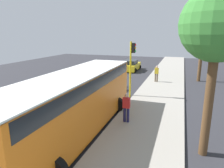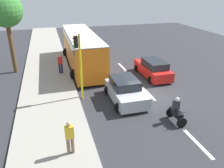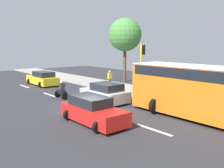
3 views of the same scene
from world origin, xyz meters
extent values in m
cube|color=#2D2D33|center=(0.00, 0.00, -0.05)|extent=(40.00, 60.00, 0.10)
cube|color=#9E998E|center=(7.00, 0.00, 0.07)|extent=(4.00, 60.00, 0.15)
cube|color=white|center=(0.00, -12.00, 0.01)|extent=(0.20, 2.40, 0.01)
cube|color=white|center=(0.00, -6.00, 0.01)|extent=(0.20, 2.40, 0.01)
cube|color=white|center=(0.00, 0.00, 0.01)|extent=(0.20, 2.40, 0.01)
cube|color=white|center=(0.00, 6.00, 0.01)|extent=(0.20, 2.40, 0.01)
cube|color=#B7B7BC|center=(1.96, 0.64, 0.56)|extent=(1.95, 3.94, 0.80)
cube|color=#1E2328|center=(1.96, 0.33, 1.24)|extent=(1.64, 2.20, 0.56)
cylinder|color=black|center=(1.10, 1.94, 0.32)|extent=(0.64, 0.22, 0.64)
cylinder|color=black|center=(2.82, 1.94, 0.32)|extent=(0.64, 0.22, 0.64)
cylinder|color=black|center=(1.10, -0.66, 0.32)|extent=(0.64, 0.22, 0.64)
cylinder|color=black|center=(2.82, -0.66, 0.32)|extent=(0.64, 0.22, 0.64)
cube|color=red|center=(-1.75, -3.10, 0.56)|extent=(1.74, 4.41, 0.80)
cube|color=#1E2328|center=(-1.75, -2.75, 1.24)|extent=(1.46, 2.47, 0.56)
cylinder|color=black|center=(-0.99, -4.55, 0.32)|extent=(0.64, 0.22, 0.64)
cylinder|color=black|center=(-2.51, -4.55, 0.32)|extent=(0.64, 0.22, 0.64)
cylinder|color=black|center=(-0.99, -1.64, 0.32)|extent=(0.64, 0.22, 0.64)
cylinder|color=black|center=(-2.51, -1.64, 0.32)|extent=(0.64, 0.22, 0.64)
cube|color=orange|center=(3.61, -7.50, 1.65)|extent=(2.50, 11.00, 2.90)
cube|color=black|center=(3.61, -7.50, 2.75)|extent=(2.52, 10.56, 0.60)
cube|color=white|center=(3.61, -7.50, 3.12)|extent=(2.50, 11.00, 0.08)
cylinder|color=black|center=(2.51, -3.98, 0.50)|extent=(1.00, 0.30, 1.00)
cylinder|color=black|center=(4.71, -3.98, 0.50)|extent=(1.00, 0.30, 1.00)
cylinder|color=black|center=(2.51, -11.02, 0.50)|extent=(1.00, 0.30, 1.00)
cylinder|color=black|center=(4.71, -11.02, 0.50)|extent=(1.00, 0.30, 1.00)
cylinder|color=black|center=(0.03, 4.52, 0.30)|extent=(0.60, 0.10, 0.60)
cylinder|color=black|center=(0.03, 3.32, 0.30)|extent=(0.60, 0.10, 0.60)
cube|color=black|center=(0.03, 3.87, 0.55)|extent=(0.28, 1.10, 0.36)
sphere|color=black|center=(0.03, 4.07, 0.73)|extent=(0.32, 0.32, 0.32)
cylinder|color=black|center=(0.03, 4.42, 0.90)|extent=(0.55, 0.04, 0.04)
cube|color=#333338|center=(0.03, 3.77, 1.00)|extent=(0.36, 0.24, 0.60)
sphere|color=silver|center=(0.03, 3.82, 1.40)|extent=(0.26, 0.26, 0.26)
cylinder|color=#1E1E4C|center=(5.72, -5.63, 0.57)|extent=(0.16, 0.16, 0.85)
cylinder|color=#1E1E4C|center=(5.92, -5.63, 0.57)|extent=(0.16, 0.16, 0.85)
cube|color=red|center=(5.82, -5.63, 1.30)|extent=(0.40, 0.24, 0.60)
sphere|color=tan|center=(5.82, -5.63, 1.73)|extent=(0.22, 0.22, 0.22)
cylinder|color=#72604C|center=(6.08, 5.12, 0.57)|extent=(0.16, 0.16, 0.85)
cylinder|color=#72604C|center=(6.28, 5.12, 0.57)|extent=(0.16, 0.16, 0.85)
cube|color=gold|center=(6.18, 5.12, 1.30)|extent=(0.40, 0.24, 0.60)
sphere|color=tan|center=(6.18, 5.12, 1.73)|extent=(0.22, 0.22, 0.22)
cylinder|color=yellow|center=(4.75, -0.51, 2.25)|extent=(0.14, 0.14, 4.50)
cube|color=black|center=(4.97, -0.51, 4.00)|extent=(0.24, 0.24, 0.76)
sphere|color=red|center=(5.09, -0.51, 4.24)|extent=(0.16, 0.16, 0.16)
sphere|color=#F2A50C|center=(5.09, -0.51, 4.00)|extent=(0.16, 0.16, 0.16)
sphere|color=green|center=(5.09, -0.51, 3.76)|extent=(0.16, 0.16, 0.16)
cylinder|color=brown|center=(9.75, -7.43, 2.21)|extent=(0.36, 0.36, 4.42)
sphere|color=#387F33|center=(9.75, -7.43, 5.42)|extent=(2.85, 2.85, 2.85)
camera|label=1|loc=(8.58, -16.13, 5.08)|focal=32.58mm
camera|label=2|loc=(6.66, 13.74, 7.29)|focal=36.59mm
camera|label=3|loc=(-9.67, -14.18, 4.39)|focal=39.99mm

